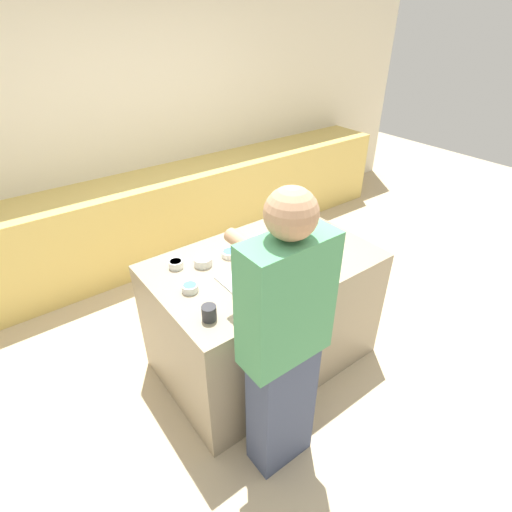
{
  "coord_description": "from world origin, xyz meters",
  "views": [
    {
      "loc": [
        -1.39,
        -1.75,
        2.35
      ],
      "look_at": [
        -0.07,
        0.0,
        0.96
      ],
      "focal_mm": 28.0,
      "sensor_mm": 36.0,
      "label": 1
    }
  ],
  "objects": [
    {
      "name": "ground_plane",
      "position": [
        0.0,
        0.0,
        0.0
      ],
      "size": [
        12.0,
        12.0,
        0.0
      ],
      "primitive_type": "plane",
      "color": "#C6B28E"
    },
    {
      "name": "wall_back",
      "position": [
        0.0,
        2.2,
        1.3
      ],
      "size": [
        8.0,
        0.05,
        2.6
      ],
      "color": "beige",
      "rests_on": "ground_plane"
    },
    {
      "name": "back_cabinet_block",
      "position": [
        0.0,
        1.87,
        0.45
      ],
      "size": [
        6.0,
        0.6,
        0.89
      ],
      "color": "#DBBC60",
      "rests_on": "ground_plane"
    },
    {
      "name": "kitchen_island",
      "position": [
        0.0,
        0.0,
        0.45
      ],
      "size": [
        1.5,
        0.96,
        0.9
      ],
      "color": "gray",
      "rests_on": "ground_plane"
    },
    {
      "name": "baking_tray",
      "position": [
        -0.14,
        -0.14,
        0.91
      ],
      "size": [
        0.48,
        0.33,
        0.01
      ],
      "color": "#B2B2BC",
      "rests_on": "kitchen_island"
    },
    {
      "name": "gingerbread_house",
      "position": [
        -0.14,
        -0.14,
        1.01
      ],
      "size": [
        0.21,
        0.2,
        0.25
      ],
      "color": "brown",
      "rests_on": "baking_tray"
    },
    {
      "name": "decorative_tree",
      "position": [
        0.37,
        -0.01,
        1.07
      ],
      "size": [
        0.15,
        0.15,
        0.33
      ],
      "color": "#DBD675",
      "rests_on": "kitchen_island"
    },
    {
      "name": "candy_bowl_beside_tree",
      "position": [
        -0.35,
        0.2,
        0.93
      ],
      "size": [
        0.12,
        0.12,
        0.05
      ],
      "color": "silver",
      "rests_on": "kitchen_island"
    },
    {
      "name": "candy_bowl_near_tray_right",
      "position": [
        -0.56,
        0.0,
        0.93
      ],
      "size": [
        0.1,
        0.1,
        0.05
      ],
      "color": "silver",
      "rests_on": "kitchen_island"
    },
    {
      "name": "candy_bowl_far_right",
      "position": [
        0.15,
        0.07,
        0.93
      ],
      "size": [
        0.12,
        0.12,
        0.04
      ],
      "color": "silver",
      "rests_on": "kitchen_island"
    },
    {
      "name": "candy_bowl_front_corner",
      "position": [
        -0.51,
        0.28,
        0.93
      ],
      "size": [
        0.09,
        0.09,
        0.05
      ],
      "color": "white",
      "rests_on": "kitchen_island"
    },
    {
      "name": "candy_bowl_far_left",
      "position": [
        -0.15,
        0.18,
        0.92
      ],
      "size": [
        0.12,
        0.12,
        0.04
      ],
      "color": "white",
      "rests_on": "kitchen_island"
    },
    {
      "name": "candy_bowl_center_rear",
      "position": [
        0.15,
        0.21,
        0.92
      ],
      "size": [
        0.11,
        0.11,
        0.04
      ],
      "color": "silver",
      "rests_on": "kitchen_island"
    },
    {
      "name": "candy_bowl_behind_tray",
      "position": [
        0.49,
        0.36,
        0.93
      ],
      "size": [
        0.13,
        0.13,
        0.05
      ],
      "color": "white",
      "rests_on": "kitchen_island"
    },
    {
      "name": "cookbook",
      "position": [
        0.6,
        0.15,
        0.91
      ],
      "size": [
        0.23,
        0.14,
        0.02
      ],
      "color": "#B23338",
      "rests_on": "kitchen_island"
    },
    {
      "name": "mug",
      "position": [
        -0.6,
        -0.28,
        0.95
      ],
      "size": [
        0.08,
        0.08,
        0.09
      ],
      "color": "#2D2D33",
      "rests_on": "kitchen_island"
    },
    {
      "name": "person",
      "position": [
        -0.4,
        -0.68,
        0.91
      ],
      "size": [
        0.46,
        0.58,
        1.75
      ],
      "color": "#424C6B",
      "rests_on": "ground_plane"
    }
  ]
}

